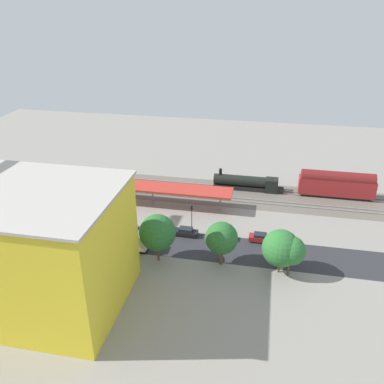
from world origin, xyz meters
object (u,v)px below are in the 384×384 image
Objects in this scene: locomotive at (249,183)px; street_tree_3 at (157,233)px; parked_car_4 at (121,224)px; street_tree_1 at (291,251)px; traffic_light at (192,215)px; parked_car_0 at (260,238)px; parked_car_1 at (222,235)px; parked_car_5 at (87,222)px; parked_car_6 at (53,219)px; platform_canopy_near at (120,184)px; passenger_coach at (337,184)px; street_tree_0 at (84,225)px; parked_car_2 at (186,232)px; parked_car_3 at (153,228)px; box_truck_0 at (126,240)px; street_tree_2 at (222,238)px; street_tree_4 at (281,248)px.

street_tree_3 is (13.76, 32.26, 4.01)m from locomotive.
parked_car_4 is 0.65× the size of street_tree_1.
locomotive is 2.68× the size of traffic_light.
parked_car_1 is (7.27, 0.43, 0.02)m from parked_car_0.
parked_car_5 is 7.35m from parked_car_6.
parked_car_0 is at bearing 179.84° from parked_car_4.
parked_car_0 is 0.96× the size of parked_car_1.
parked_car_4 is 1.13× the size of parked_car_5.
parked_car_1 is 1.07× the size of parked_car_5.
platform_canopy_near is 2.98× the size of passenger_coach.
street_tree_3 is at bearing 124.86° from platform_canopy_near.
street_tree_3 is at bearing 152.72° from parked_car_5.
parked_car_5 is at bearing 0.92° from parked_car_0.
parked_car_2 is at bearing -152.29° from street_tree_0.
locomotive is 24.39m from traffic_light.
box_truck_0 is at bearing 63.19° from parked_car_3.
box_truck_0 reaches higher than parked_car_4.
platform_canopy_near reaches higher than parked_car_3.
street_tree_3 is at bearing 67.94° from traffic_light.
box_truck_0 reaches higher than parked_car_3.
traffic_light reaches higher than parked_car_5.
street_tree_0 reaches higher than parked_car_2.
traffic_light reaches higher than parked_car_4.
passenger_coach is 28.13m from parked_car_0.
platform_canopy_near is 10.38× the size of parked_car_3.
street_tree_0 reaches higher than traffic_light.
street_tree_1 reaches higher than platform_canopy_near.
street_tree_2 is at bearing 174.88° from box_truck_0.
parked_car_0 is 13.78m from traffic_light.
street_tree_1 is at bearing 118.28° from parked_car_0.
platform_canopy_near is 12.21× the size of parked_car_5.
platform_canopy_near is 19.79m from box_truck_0.
parked_car_0 is at bearing 99.12° from locomotive.
passenger_coach is 3.84× the size of parked_car_1.
street_tree_0 is at bearing 34.01° from passenger_coach.
parked_car_3 reaches higher than parked_car_2.
street_tree_1 is 1.16× the size of traffic_light.
street_tree_4 is (-20.88, -0.55, -0.95)m from street_tree_3.
platform_canopy_near is 33.91m from parked_car_0.
parked_car_2 is 1.00× the size of parked_car_6.
street_tree_0 is (3.22, 9.33, 4.76)m from parked_car_4.
parked_car_1 reaches higher than parked_car_3.
platform_canopy_near is 5.67× the size of street_tree_3.
locomotive is at bearing -126.83° from parked_car_3.
street_tree_4 is at bearing 175.78° from box_truck_0.
parked_car_5 is (13.84, 0.17, 0.03)m from parked_car_3.
box_truck_0 is (-3.54, 7.01, 0.90)m from parked_car_4.
parked_car_1 is 13.70m from parked_car_3.
street_tree_4 is (12.90, 31.71, 1.47)m from passenger_coach.
parked_car_1 is 18.23m from box_truck_0.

